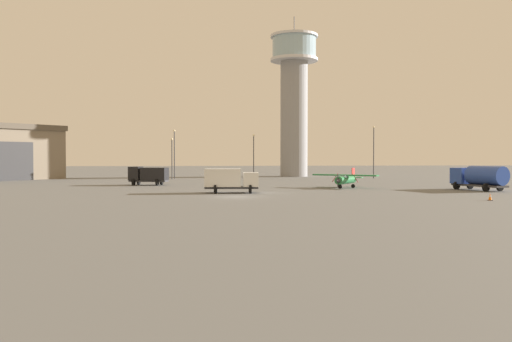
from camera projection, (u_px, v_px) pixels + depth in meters
The scene contains 11 objects.
ground_plane at pixel (236, 197), 53.89m from camera, with size 400.00×400.00×0.00m, color #60605E.
control_tower at pixel (294, 93), 111.72m from camera, with size 10.13×10.13×34.24m.
airplane_green at pixel (346, 179), 69.72m from camera, with size 7.93×6.87×2.63m.
truck_box_white at pixel (230, 179), 59.73m from camera, with size 6.27×3.41×2.78m.
truck_box_black at pixel (149, 175), 76.68m from camera, with size 5.90×3.93×2.71m.
truck_fuel_tanker_blue at pixel (479, 177), 64.35m from camera, with size 4.58×7.59×3.04m.
light_post_west at pixel (374, 148), 101.60m from camera, with size 0.44×0.44×10.22m.
light_post_east at pixel (174, 150), 100.79m from camera, with size 0.44×0.44×9.47m.
light_post_north at pixel (172, 154), 98.57m from camera, with size 0.44×0.44×7.77m.
light_post_centre at pixel (254, 152), 108.10m from camera, with size 0.44×0.44×8.89m.
traffic_cone_near_left at pixel (490, 197), 49.22m from camera, with size 0.36×0.36×0.70m.
Camera 1 is at (-4.06, -53.69, 4.06)m, focal length 36.57 mm.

